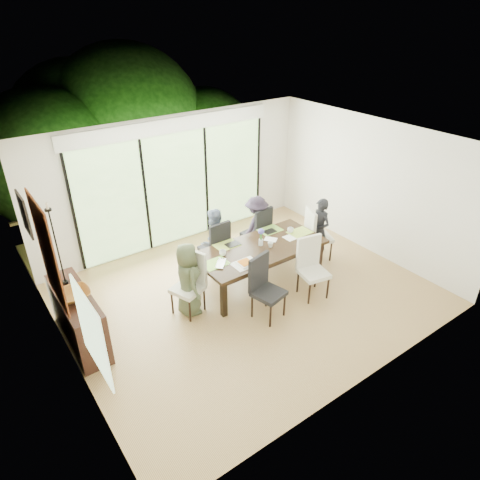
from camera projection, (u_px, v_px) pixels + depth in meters
floor at (248, 295)px, 7.60m from camera, size 6.00×5.00×0.01m
ceiling at (250, 146)px, 6.28m from camera, size 6.00×5.00×0.01m
wall_back at (176, 181)px, 8.72m from camera, size 6.00×0.02×2.70m
wall_front at (373, 305)px, 5.16m from camera, size 6.00×0.02×2.70m
wall_left at (59, 291)px, 5.41m from camera, size 0.02×5.00×2.70m
wall_right at (370, 187)px, 8.48m from camera, size 0.02×5.00×2.70m
glass_doors at (177, 189)px, 8.77m from camera, size 4.20×0.02×2.30m
blinds_header at (172, 125)px, 8.13m from camera, size 4.40×0.06×0.28m
mullion_a at (74, 215)px, 7.69m from camera, size 0.05×0.04×2.30m
mullion_b at (146, 197)px, 8.41m from camera, size 0.05×0.04×2.30m
mullion_c at (206, 182)px, 9.12m from camera, size 0.05×0.04×2.30m
mullion_d at (258, 169)px, 9.83m from camera, size 0.05×0.04×2.30m
side_window at (92, 333)px, 4.50m from camera, size 0.02×0.90×1.00m
deck at (162, 226)px, 10.04m from camera, size 6.00×1.80×0.10m
rail_top at (145, 192)px, 10.31m from camera, size 6.00×0.08×0.06m
foliage_left at (48, 159)px, 9.67m from camera, size 3.20×3.20×3.20m
foliage_mid at (127, 124)px, 11.04m from camera, size 4.00×4.00×4.00m
foliage_right at (204, 140)px, 11.66m from camera, size 2.80×2.80×2.80m
foliage_far at (81, 131)px, 11.12m from camera, size 3.60×3.60×3.60m
table_top at (260, 248)px, 7.61m from camera, size 2.38×1.09×0.06m
table_apron at (260, 253)px, 7.65m from camera, size 2.18×0.89×0.10m
table_leg_fl at (224, 299)px, 6.93m from camera, size 0.09×0.09×0.68m
table_leg_fr at (319, 258)px, 8.04m from camera, size 0.09×0.09×0.68m
table_leg_bl at (197, 275)px, 7.55m from camera, size 0.09×0.09×0.68m
table_leg_br at (289, 240)px, 8.65m from camera, size 0.09×0.09×0.68m
chair_left_end at (187, 285)px, 6.93m from camera, size 0.59×0.59×1.09m
chair_right_end at (320, 234)px, 8.46m from camera, size 0.59×0.59×1.09m
chair_far_left at (214, 245)px, 8.07m from camera, size 0.48×0.48×1.09m
chair_far_right at (255, 230)px, 8.58m from camera, size 0.51×0.51×1.09m
chair_near_left at (269, 289)px, 6.82m from camera, size 0.55×0.55×1.09m
chair_near_right at (314, 269)px, 7.33m from camera, size 0.54×0.54×1.09m
person_left_end at (188, 279)px, 6.89m from camera, size 0.48×0.65×1.28m
person_right_end at (319, 230)px, 8.40m from camera, size 0.39×0.60×1.28m
person_far_left at (214, 241)px, 8.01m from camera, size 0.67×0.51×1.28m
person_far_right at (256, 227)px, 8.52m from camera, size 0.66×0.48×1.28m
placemat_left at (215, 264)px, 7.11m from camera, size 0.44×0.32×0.01m
placemat_right at (300, 232)px, 8.08m from camera, size 0.44×0.32×0.01m
placemat_far_l at (227, 245)px, 7.65m from camera, size 0.44×0.32×0.01m
placemat_far_r at (270, 230)px, 8.16m from camera, size 0.44×0.32×0.01m
placemat_paper at (245, 264)px, 7.10m from camera, size 0.44×0.32×0.01m
tablet_far_l at (233, 244)px, 7.66m from camera, size 0.26×0.18×0.01m
tablet_far_r at (270, 231)px, 8.09m from camera, size 0.24×0.17×0.01m
papers at (292, 237)px, 7.92m from camera, size 0.30×0.22×0.00m
platter_base at (245, 263)px, 7.09m from camera, size 0.26×0.26×0.02m
platter_snacks at (245, 262)px, 7.09m from camera, size 0.20×0.20×0.01m
vase at (261, 242)px, 7.63m from camera, size 0.08×0.08×0.12m
hyacinth_stems at (261, 236)px, 7.57m from camera, size 0.04×0.04×0.16m
hyacinth_blooms at (261, 231)px, 7.52m from camera, size 0.11×0.11×0.11m
laptop at (224, 264)px, 7.09m from camera, size 0.38×0.38×0.03m
cup_a at (223, 253)px, 7.32m from camera, size 0.17×0.17×0.10m
cup_b at (270, 245)px, 7.58m from camera, size 0.14×0.14×0.09m
cup_c at (290, 230)px, 8.05m from camera, size 0.16×0.16×0.10m
book at (269, 241)px, 7.75m from camera, size 0.26×0.27×0.02m
sideboard at (78, 318)px, 6.37m from camera, size 0.43×1.53×0.86m
bowl at (74, 295)px, 6.06m from camera, size 0.46×0.46×0.11m
candlestick_base at (65, 282)px, 6.40m from camera, size 0.10×0.10×0.04m
candlestick_shaft at (57, 247)px, 6.11m from camera, size 0.02×0.02×1.20m
candlestick_pan at (48, 210)px, 5.82m from camera, size 0.10×0.10×0.03m
candle at (47, 206)px, 5.79m from camera, size 0.03×0.03×0.10m
tapestry at (48, 253)px, 5.54m from camera, size 0.02×1.00×1.50m
art_frame at (24, 214)px, 6.44m from camera, size 0.03×0.55×0.65m
art_canvas at (26, 214)px, 6.45m from camera, size 0.01×0.45×0.55m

